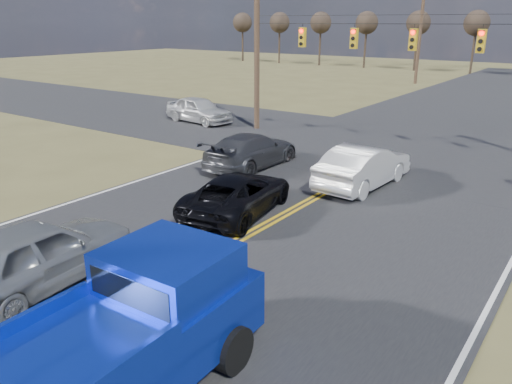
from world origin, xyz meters
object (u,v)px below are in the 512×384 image
Objects in this scene: cross_car_west at (199,110)px; dgrey_car_queue at (251,150)px; pickup_truck at (111,349)px; black_suv at (238,194)px; silver_suv at (37,254)px; white_car_queue at (364,166)px.

dgrey_car_queue is at bearing -119.75° from cross_car_west.
cross_car_west reaches higher than dgrey_car_queue.
pickup_truck reaches higher than cross_car_west.
cross_car_west reaches higher than black_suv.
silver_suv is 12.19m from white_car_queue.
black_suv is 1.02× the size of cross_car_west.
white_car_queue is 5.17m from dgrey_car_queue.
cross_car_west is at bearing -53.33° from black_suv.
pickup_truck is at bearing 104.89° from black_suv.
white_car_queue reaches higher than black_suv.
black_suv is at bearing -102.90° from silver_suv.
silver_suv is at bearing 99.37° from dgrey_car_queue.
silver_suv reaches higher than black_suv.
black_suv is (-3.83, 8.28, -0.47)m from pickup_truck.
black_suv is at bearing 69.97° from white_car_queue.
white_car_queue is at bearing -107.32° from cross_car_west.
white_car_queue reaches higher than cross_car_west.
pickup_truck is at bearing 100.34° from white_car_queue.
silver_suv is 20.80m from cross_car_west.
white_car_queue reaches higher than dgrey_car_queue.
dgrey_car_queue is at bearing -85.07° from silver_suv.
dgrey_car_queue is at bearing -68.20° from black_suv.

